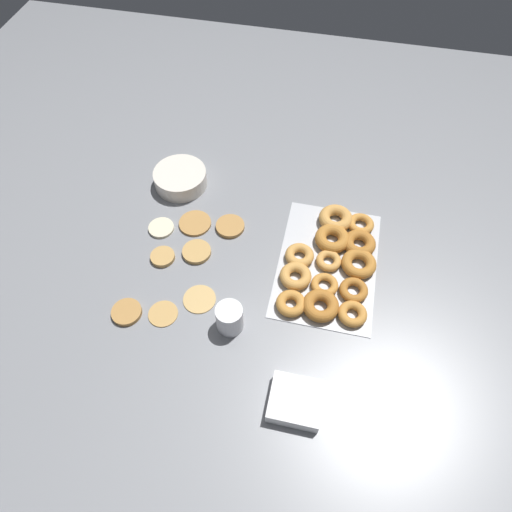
# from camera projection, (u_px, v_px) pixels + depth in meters

# --- Properties ---
(ground_plane) EXTENTS (3.00, 3.00, 0.00)m
(ground_plane) POSITION_uv_depth(u_px,v_px,m) (221.00, 269.00, 1.50)
(ground_plane) COLOR gray
(pancake_0) EXTENTS (0.10, 0.10, 0.01)m
(pancake_0) POSITION_uv_depth(u_px,v_px,m) (199.00, 299.00, 1.43)
(pancake_0) COLOR tan
(pancake_0) RESTS_ON ground_plane
(pancake_1) EXTENTS (0.08, 0.08, 0.02)m
(pancake_1) POSITION_uv_depth(u_px,v_px,m) (162.00, 257.00, 1.52)
(pancake_1) COLOR tan
(pancake_1) RESTS_ON ground_plane
(pancake_2) EXTENTS (0.10, 0.10, 0.02)m
(pancake_2) POSITION_uv_depth(u_px,v_px,m) (197.00, 252.00, 1.53)
(pancake_2) COLOR tan
(pancake_2) RESTS_ON ground_plane
(pancake_3) EXTENTS (0.10, 0.10, 0.02)m
(pancake_3) POSITION_uv_depth(u_px,v_px,m) (230.00, 226.00, 1.60)
(pancake_3) COLOR #B27F42
(pancake_3) RESTS_ON ground_plane
(pancake_4) EXTENTS (0.09, 0.09, 0.02)m
(pancake_4) POSITION_uv_depth(u_px,v_px,m) (127.00, 312.00, 1.40)
(pancake_4) COLOR #B27F42
(pancake_4) RESTS_ON ground_plane
(pancake_5) EXTENTS (0.09, 0.09, 0.01)m
(pancake_5) POSITION_uv_depth(u_px,v_px,m) (163.00, 313.00, 1.40)
(pancake_5) COLOR tan
(pancake_5) RESTS_ON ground_plane
(pancake_6) EXTENTS (0.11, 0.11, 0.01)m
(pancake_6) POSITION_uv_depth(u_px,v_px,m) (195.00, 223.00, 1.61)
(pancake_6) COLOR #B27F42
(pancake_6) RESTS_ON ground_plane
(pancake_7) EXTENTS (0.09, 0.09, 0.01)m
(pancake_7) POSITION_uv_depth(u_px,v_px,m) (161.00, 228.00, 1.59)
(pancake_7) COLOR beige
(pancake_7) RESTS_ON ground_plane
(donut_tray) EXTENTS (0.48, 0.32, 0.05)m
(donut_tray) POSITION_uv_depth(u_px,v_px,m) (332.00, 262.00, 1.49)
(donut_tray) COLOR silver
(donut_tray) RESTS_ON ground_plane
(batter_bowl) EXTENTS (0.20, 0.20, 0.06)m
(batter_bowl) POSITION_uv_depth(u_px,v_px,m) (180.00, 178.00, 1.70)
(batter_bowl) COLOR silver
(batter_bowl) RESTS_ON ground_plane
(container_stack) EXTENTS (0.13, 0.14, 0.05)m
(container_stack) POSITION_uv_depth(u_px,v_px,m) (295.00, 401.00, 1.23)
(container_stack) COLOR white
(container_stack) RESTS_ON ground_plane
(paper_cup) EXTENTS (0.08, 0.08, 0.10)m
(paper_cup) POSITION_uv_depth(u_px,v_px,m) (230.00, 318.00, 1.34)
(paper_cup) COLOR white
(paper_cup) RESTS_ON ground_plane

